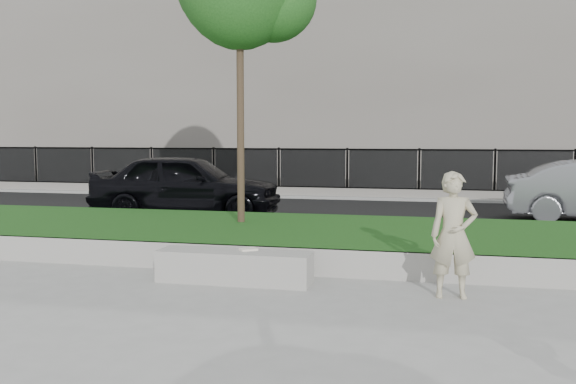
% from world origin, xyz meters
% --- Properties ---
extents(ground, '(90.00, 90.00, 0.00)m').
position_xyz_m(ground, '(0.00, 0.00, 0.00)').
color(ground, gray).
rests_on(ground, ground).
extents(grass_bank, '(34.00, 4.00, 0.40)m').
position_xyz_m(grass_bank, '(0.00, 3.00, 0.20)').
color(grass_bank, black).
rests_on(grass_bank, ground).
extents(grass_kerb, '(34.00, 0.08, 0.40)m').
position_xyz_m(grass_kerb, '(0.00, 1.04, 0.20)').
color(grass_kerb, gray).
rests_on(grass_kerb, ground).
extents(street, '(34.00, 7.00, 0.04)m').
position_xyz_m(street, '(0.00, 8.50, 0.02)').
color(street, black).
rests_on(street, ground).
extents(far_pavement, '(34.00, 3.00, 0.12)m').
position_xyz_m(far_pavement, '(0.00, 13.00, 0.06)').
color(far_pavement, gray).
rests_on(far_pavement, ground).
extents(iron_fence, '(32.00, 0.30, 1.50)m').
position_xyz_m(iron_fence, '(0.00, 12.00, 0.54)').
color(iron_fence, slate).
rests_on(iron_fence, far_pavement).
extents(building_facade, '(34.00, 10.00, 10.00)m').
position_xyz_m(building_facade, '(0.00, 20.00, 5.00)').
color(building_facade, slate).
rests_on(building_facade, ground).
extents(stone_bench, '(2.13, 0.53, 0.44)m').
position_xyz_m(stone_bench, '(-0.52, 0.40, 0.22)').
color(stone_bench, gray).
rests_on(stone_bench, ground).
extents(man, '(0.61, 0.43, 1.57)m').
position_xyz_m(man, '(2.37, 0.25, 0.79)').
color(man, '#BBB290').
rests_on(man, ground).
extents(book, '(0.28, 0.27, 0.03)m').
position_xyz_m(book, '(-0.35, 0.51, 0.45)').
color(book, white).
rests_on(book, stone_bench).
extents(car_dark, '(4.70, 2.27, 1.55)m').
position_xyz_m(car_dark, '(-3.74, 6.60, 0.81)').
color(car_dark, black).
rests_on(car_dark, street).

